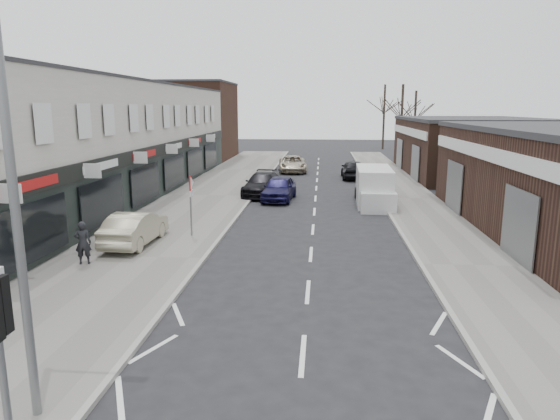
% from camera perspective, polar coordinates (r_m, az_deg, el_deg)
% --- Properties ---
extents(ground, '(160.00, 160.00, 0.00)m').
position_cam_1_polar(ground, '(10.17, 2.13, -21.48)').
color(ground, black).
rests_on(ground, ground).
extents(pavement_left, '(5.50, 64.00, 0.12)m').
position_cam_1_polar(pavement_left, '(31.80, -8.18, 1.60)').
color(pavement_left, slate).
rests_on(pavement_left, ground).
extents(pavement_right, '(3.50, 64.00, 0.12)m').
position_cam_1_polar(pavement_right, '(31.46, 14.60, 1.23)').
color(pavement_right, slate).
rests_on(pavement_right, ground).
extents(shop_terrace_left, '(8.00, 41.00, 7.10)m').
position_cam_1_polar(shop_terrace_left, '(31.31, -21.65, 7.18)').
color(shop_terrace_left, beige).
rests_on(shop_terrace_left, ground).
extents(brick_block_far, '(8.00, 10.00, 8.00)m').
position_cam_1_polar(brick_block_far, '(55.29, -9.85, 9.89)').
color(brick_block_far, '#47291E').
rests_on(brick_block_far, ground).
extents(right_unit_far, '(10.00, 16.00, 4.50)m').
position_cam_1_polar(right_unit_far, '(44.33, 20.84, 6.64)').
color(right_unit_far, '#3A241A').
rests_on(right_unit_far, ground).
extents(tree_far_a, '(3.60, 3.60, 8.00)m').
position_cam_1_polar(tree_far_a, '(57.43, 13.52, 5.80)').
color(tree_far_a, '#382D26').
rests_on(tree_far_a, ground).
extents(tree_far_b, '(3.60, 3.60, 7.50)m').
position_cam_1_polar(tree_far_b, '(63.73, 14.96, 6.28)').
color(tree_far_b, '#382D26').
rests_on(tree_far_b, ground).
extents(tree_far_c, '(3.60, 3.60, 8.50)m').
position_cam_1_polar(tree_far_c, '(69.21, 11.64, 6.83)').
color(tree_far_c, '#382D26').
rests_on(tree_far_c, ground).
extents(street_lamp, '(2.23, 0.22, 8.00)m').
position_cam_1_polar(street_lamp, '(9.17, -27.52, 4.48)').
color(street_lamp, slate).
rests_on(street_lamp, pavement_left).
extents(warning_sign, '(0.12, 0.80, 2.70)m').
position_cam_1_polar(warning_sign, '(21.50, -10.14, 2.51)').
color(warning_sign, slate).
rests_on(warning_sign, pavement_left).
extents(white_van, '(2.06, 5.50, 2.12)m').
position_cam_1_polar(white_van, '(29.40, 10.70, 2.56)').
color(white_van, silver).
rests_on(white_van, ground).
extents(sedan_on_pavement, '(1.54, 4.12, 1.34)m').
position_cam_1_polar(sedan_on_pavement, '(20.91, -16.23, -1.97)').
color(sedan_on_pavement, '#A8A286').
rests_on(sedan_on_pavement, pavement_left).
extents(pedestrian, '(0.64, 0.50, 1.54)m').
position_cam_1_polar(pedestrian, '(18.87, -21.60, -3.49)').
color(pedestrian, black).
rests_on(pedestrian, pavement_left).
extents(parked_car_left_a, '(2.08, 4.42, 1.46)m').
position_cam_1_polar(parked_car_left_a, '(30.29, -0.10, 2.51)').
color(parked_car_left_a, '#14123A').
rests_on(parked_car_left_a, ground).
extents(parked_car_left_b, '(2.43, 5.12, 1.44)m').
position_cam_1_polar(parked_car_left_b, '(31.99, -1.99, 2.97)').
color(parked_car_left_b, black).
rests_on(parked_car_left_b, ground).
extents(parked_car_left_c, '(2.74, 5.20, 1.40)m').
position_cam_1_polar(parked_car_left_c, '(43.74, 1.44, 5.29)').
color(parked_car_left_c, '#B1A58E').
rests_on(parked_car_left_c, ground).
extents(parked_car_right_a, '(1.76, 4.29, 1.38)m').
position_cam_1_polar(parked_car_right_a, '(32.43, 10.33, 2.85)').
color(parked_car_right_a, silver).
rests_on(parked_car_right_a, ground).
extents(parked_car_right_b, '(1.80, 4.37, 1.48)m').
position_cam_1_polar(parked_car_right_b, '(39.95, 8.35, 4.63)').
color(parked_car_right_b, black).
rests_on(parked_car_right_b, ground).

